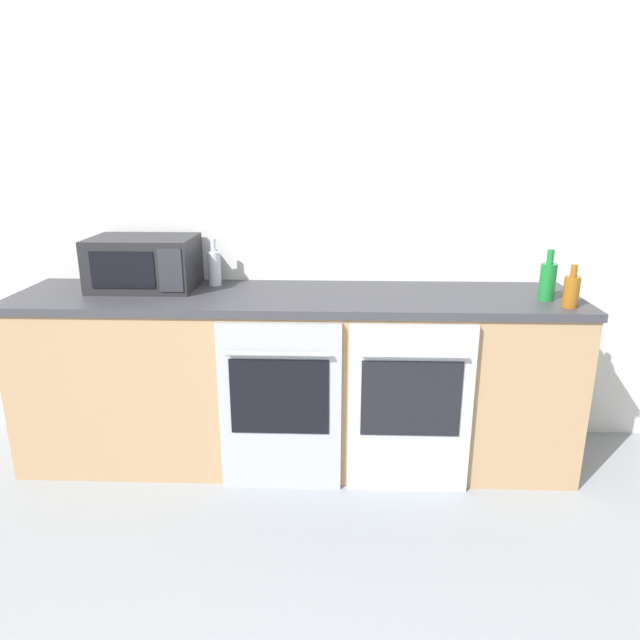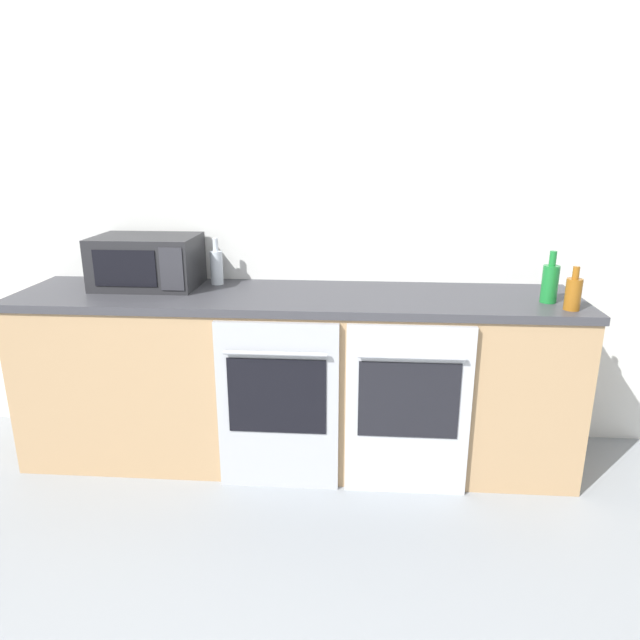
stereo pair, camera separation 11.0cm
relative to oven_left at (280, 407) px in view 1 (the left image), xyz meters
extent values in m
cube|color=silver|center=(0.05, 0.67, 0.86)|extent=(10.00, 0.06, 2.60)
cube|color=tan|center=(0.05, 0.33, 0.00)|extent=(2.87, 0.63, 0.89)
cube|color=#38383D|center=(0.05, 0.33, 0.46)|extent=(2.90, 0.65, 0.04)
cube|color=#A8AAAF|center=(0.00, 0.00, -0.01)|extent=(0.59, 0.03, 0.87)
cube|color=black|center=(0.00, -0.02, 0.06)|extent=(0.47, 0.01, 0.38)
cylinder|color=#A8AAAF|center=(0.00, -0.04, 0.29)|extent=(0.49, 0.02, 0.02)
cube|color=#B7BABF|center=(0.63, 0.00, -0.01)|extent=(0.59, 0.03, 0.87)
cube|color=black|center=(0.63, -0.02, 0.06)|extent=(0.47, 0.01, 0.38)
cylinder|color=#B7BABF|center=(0.63, -0.04, 0.29)|extent=(0.49, 0.02, 0.02)
cube|color=#232326|center=(-0.75, 0.43, 0.62)|extent=(0.54, 0.37, 0.27)
cube|color=black|center=(-0.80, 0.25, 0.62)|extent=(0.32, 0.01, 0.19)
cube|color=#2D2D33|center=(-0.56, 0.25, 0.62)|extent=(0.12, 0.01, 0.22)
cylinder|color=#19722D|center=(1.30, 0.25, 0.57)|extent=(0.08, 0.08, 0.18)
cylinder|color=#19722D|center=(1.30, 0.25, 0.70)|extent=(0.03, 0.03, 0.07)
cylinder|color=#8C5114|center=(1.37, 0.13, 0.56)|extent=(0.07, 0.07, 0.15)
cylinder|color=#8C5114|center=(1.37, 0.13, 0.66)|extent=(0.03, 0.03, 0.06)
cylinder|color=silver|center=(-0.40, 0.51, 0.57)|extent=(0.07, 0.07, 0.18)
cylinder|color=silver|center=(-0.40, 0.51, 0.70)|extent=(0.03, 0.03, 0.07)
camera|label=1|loc=(0.28, -2.51, 1.21)|focal=32.00mm
camera|label=2|loc=(0.39, -2.50, 1.21)|focal=32.00mm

